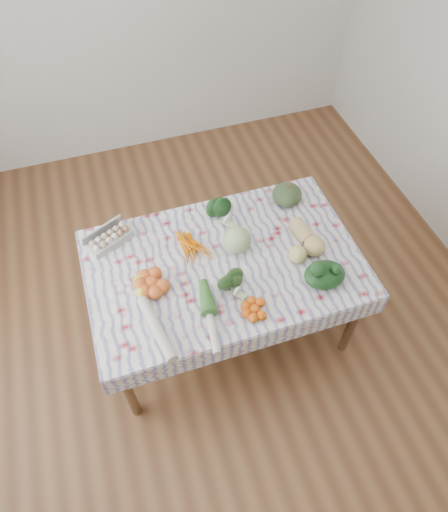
{
  "coord_description": "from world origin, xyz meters",
  "views": [
    {
      "loc": [
        -0.52,
        -1.59,
        2.97
      ],
      "look_at": [
        0.0,
        0.0,
        0.82
      ],
      "focal_mm": 32.0,
      "sensor_mm": 36.0,
      "label": 1
    }
  ],
  "objects_px": {
    "kabocha_squash": "(287,194)",
    "butternut_squash": "(308,237)",
    "cabbage": "(237,240)",
    "egg_carton": "(110,239)",
    "dining_table": "(224,270)",
    "grapefruit": "(298,255)"
  },
  "relations": [
    {
      "from": "kabocha_squash",
      "to": "grapefruit",
      "type": "xyz_separation_m",
      "value": [
        -0.14,
        -0.48,
        -0.01
      ]
    },
    {
      "from": "dining_table",
      "to": "butternut_squash",
      "type": "height_order",
      "value": "butternut_squash"
    },
    {
      "from": "egg_carton",
      "to": "cabbage",
      "type": "distance_m",
      "value": 0.79
    },
    {
      "from": "cabbage",
      "to": "grapefruit",
      "type": "relative_size",
      "value": 1.55
    },
    {
      "from": "cabbage",
      "to": "grapefruit",
      "type": "height_order",
      "value": "cabbage"
    },
    {
      "from": "butternut_squash",
      "to": "grapefruit",
      "type": "xyz_separation_m",
      "value": [
        -0.11,
        -0.1,
        -0.01
      ]
    },
    {
      "from": "kabocha_squash",
      "to": "cabbage",
      "type": "distance_m",
      "value": 0.53
    },
    {
      "from": "grapefruit",
      "to": "kabocha_squash",
      "type": "bearing_deg",
      "value": 74.41
    },
    {
      "from": "dining_table",
      "to": "grapefruit",
      "type": "height_order",
      "value": "grapefruit"
    },
    {
      "from": "egg_carton",
      "to": "butternut_squash",
      "type": "relative_size",
      "value": 1.02
    },
    {
      "from": "butternut_squash",
      "to": "grapefruit",
      "type": "height_order",
      "value": "butternut_squash"
    },
    {
      "from": "egg_carton",
      "to": "grapefruit",
      "type": "bearing_deg",
      "value": -50.9
    },
    {
      "from": "egg_carton",
      "to": "butternut_squash",
      "type": "xyz_separation_m",
      "value": [
        1.16,
        -0.38,
        0.03
      ]
    },
    {
      "from": "grapefruit",
      "to": "butternut_squash",
      "type": "bearing_deg",
      "value": 42.62
    },
    {
      "from": "kabocha_squash",
      "to": "butternut_squash",
      "type": "bearing_deg",
      "value": -93.57
    },
    {
      "from": "grapefruit",
      "to": "egg_carton",
      "type": "bearing_deg",
      "value": 155.32
    },
    {
      "from": "dining_table",
      "to": "butternut_squash",
      "type": "distance_m",
      "value": 0.56
    },
    {
      "from": "kabocha_squash",
      "to": "cabbage",
      "type": "height_order",
      "value": "cabbage"
    },
    {
      "from": "cabbage",
      "to": "kabocha_squash",
      "type": "bearing_deg",
      "value": 32.21
    },
    {
      "from": "cabbage",
      "to": "butternut_squash",
      "type": "xyz_separation_m",
      "value": [
        0.43,
        -0.1,
        -0.02
      ]
    },
    {
      "from": "dining_table",
      "to": "grapefruit",
      "type": "relative_size",
      "value": 14.59
    },
    {
      "from": "cabbage",
      "to": "grapefruit",
      "type": "xyz_separation_m",
      "value": [
        0.32,
        -0.2,
        -0.03
      ]
    }
  ]
}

